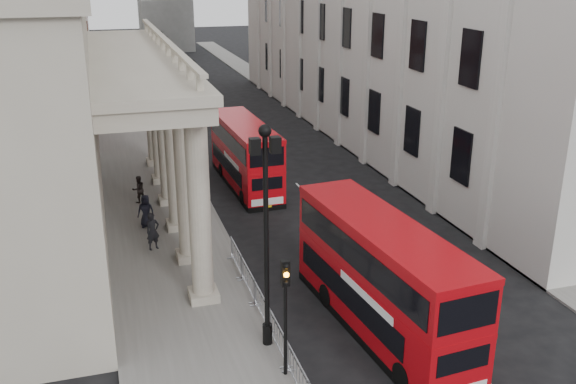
% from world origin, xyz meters
% --- Properties ---
extents(sidewalk_west, '(6.00, 140.00, 0.12)m').
position_xyz_m(sidewalk_west, '(-3.00, 30.00, 0.06)').
color(sidewalk_west, slate).
rests_on(sidewalk_west, ground).
extents(sidewalk_east, '(3.00, 140.00, 0.12)m').
position_xyz_m(sidewalk_east, '(13.50, 30.00, 0.06)').
color(sidewalk_east, slate).
rests_on(sidewalk_east, ground).
extents(kerb, '(0.20, 140.00, 0.14)m').
position_xyz_m(kerb, '(-0.05, 30.00, 0.07)').
color(kerb, slate).
rests_on(kerb, ground).
extents(portico_building, '(9.00, 28.00, 12.00)m').
position_xyz_m(portico_building, '(-10.50, 18.00, 6.00)').
color(portico_building, '#A59C8B').
rests_on(portico_building, ground).
extents(lamp_post_south, '(1.05, 0.44, 8.32)m').
position_xyz_m(lamp_post_south, '(-0.60, 4.00, 4.91)').
color(lamp_post_south, black).
rests_on(lamp_post_south, sidewalk_west).
extents(lamp_post_mid, '(1.05, 0.44, 8.32)m').
position_xyz_m(lamp_post_mid, '(-0.60, 20.00, 4.91)').
color(lamp_post_mid, black).
rests_on(lamp_post_mid, sidewalk_west).
extents(lamp_post_north, '(1.05, 0.44, 8.32)m').
position_xyz_m(lamp_post_north, '(-0.60, 36.00, 4.91)').
color(lamp_post_north, black).
rests_on(lamp_post_north, sidewalk_west).
extents(traffic_light, '(0.28, 0.33, 4.30)m').
position_xyz_m(traffic_light, '(-0.50, 1.98, 3.11)').
color(traffic_light, black).
rests_on(traffic_light, sidewalk_west).
extents(crowd_barriers, '(0.50, 18.75, 1.10)m').
position_xyz_m(crowd_barriers, '(-0.35, 2.23, 0.67)').
color(crowd_barriers, gray).
rests_on(crowd_barriers, sidewalk_west).
extents(bus_near, '(3.38, 10.41, 4.42)m').
position_xyz_m(bus_near, '(3.85, 3.87, 2.31)').
color(bus_near, '#AF080F').
rests_on(bus_near, ground).
extents(bus_far, '(2.61, 9.59, 4.11)m').
position_xyz_m(bus_far, '(2.79, 21.99, 2.15)').
color(bus_far, '#BE0810').
rests_on(bus_far, ground).
extents(pedestrian_a, '(0.80, 0.67, 1.88)m').
position_xyz_m(pedestrian_a, '(-3.81, 13.65, 1.06)').
color(pedestrian_a, black).
rests_on(pedestrian_a, sidewalk_west).
extents(pedestrian_b, '(0.95, 0.84, 1.63)m').
position_xyz_m(pedestrian_b, '(-3.98, 20.52, 0.93)').
color(pedestrian_b, '#292221').
rests_on(pedestrian_b, sidewalk_west).
extents(pedestrian_c, '(1.00, 0.80, 1.79)m').
position_xyz_m(pedestrian_c, '(-3.89, 16.63, 1.01)').
color(pedestrian_c, black).
rests_on(pedestrian_c, sidewalk_west).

